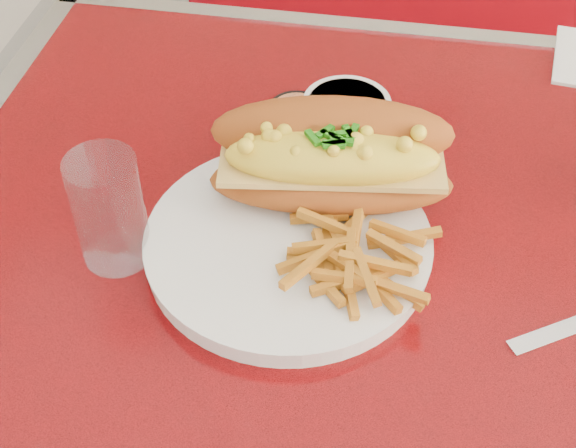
% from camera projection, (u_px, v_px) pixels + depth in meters
% --- Properties ---
extents(diner_table, '(1.23, 0.83, 0.77)m').
position_uv_depth(diner_table, '(464.00, 344.00, 0.93)').
color(diner_table, red).
rests_on(diner_table, ground).
extents(booth_bench_far, '(1.20, 0.51, 0.90)m').
position_uv_depth(booth_bench_far, '(448.00, 131.00, 1.72)').
color(booth_bench_far, maroon).
rests_on(booth_bench_far, ground).
extents(dinner_plate, '(0.32, 0.32, 0.02)m').
position_uv_depth(dinner_plate, '(288.00, 244.00, 0.80)').
color(dinner_plate, white).
rests_on(dinner_plate, diner_table).
extents(mac_hoagie, '(0.26, 0.15, 0.11)m').
position_uv_depth(mac_hoagie, '(332.00, 157.00, 0.81)').
color(mac_hoagie, '#AC531B').
rests_on(mac_hoagie, dinner_plate).
extents(fries_pile, '(0.12, 0.11, 0.03)m').
position_uv_depth(fries_pile, '(355.00, 250.00, 0.76)').
color(fries_pile, orange).
rests_on(fries_pile, dinner_plate).
extents(fork, '(0.03, 0.17, 0.00)m').
position_uv_depth(fork, '(362.00, 222.00, 0.81)').
color(fork, silver).
rests_on(fork, dinner_plate).
extents(gravy_ramekin, '(0.12, 0.12, 0.06)m').
position_uv_depth(gravy_ramekin, '(346.00, 119.00, 0.91)').
color(gravy_ramekin, white).
rests_on(gravy_ramekin, diner_table).
extents(sauce_cup_left, '(0.08, 0.08, 0.03)m').
position_uv_depth(sauce_cup_left, '(297.00, 117.00, 0.94)').
color(sauce_cup_left, black).
rests_on(sauce_cup_left, diner_table).
extents(water_tumbler, '(0.07, 0.07, 0.12)m').
position_uv_depth(water_tumbler, '(109.00, 210.00, 0.76)').
color(water_tumbler, silver).
rests_on(water_tumbler, diner_table).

